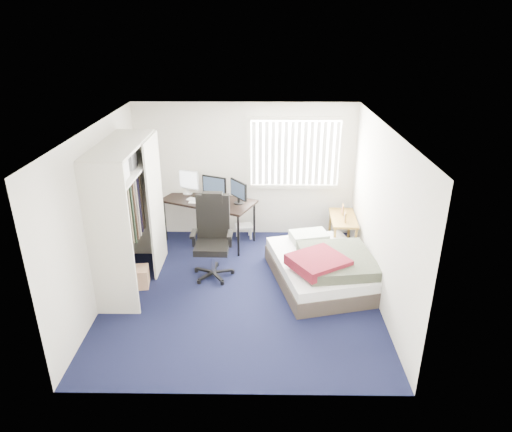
{
  "coord_description": "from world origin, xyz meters",
  "views": [
    {
      "loc": [
        0.3,
        -5.95,
        3.81
      ],
      "look_at": [
        0.22,
        0.4,
        1.07
      ],
      "focal_mm": 32.0,
      "sensor_mm": 36.0,
      "label": 1
    }
  ],
  "objects_px": {
    "desk": "(209,199)",
    "nightstand": "(343,221)",
    "office_chair": "(213,245)",
    "bed": "(323,267)"
  },
  "relations": [
    {
      "from": "bed",
      "to": "office_chair",
      "type": "bearing_deg",
      "value": 172.12
    },
    {
      "from": "desk",
      "to": "nightstand",
      "type": "distance_m",
      "value": 2.43
    },
    {
      "from": "office_chair",
      "to": "nightstand",
      "type": "distance_m",
      "value": 2.41
    },
    {
      "from": "nightstand",
      "to": "bed",
      "type": "xyz_separation_m",
      "value": [
        -0.48,
        -1.18,
        -0.27
      ]
    },
    {
      "from": "office_chair",
      "to": "bed",
      "type": "distance_m",
      "value": 1.78
    },
    {
      "from": "desk",
      "to": "nightstand",
      "type": "bearing_deg",
      "value": -6.74
    },
    {
      "from": "office_chair",
      "to": "nightstand",
      "type": "height_order",
      "value": "office_chair"
    },
    {
      "from": "office_chair",
      "to": "nightstand",
      "type": "relative_size",
      "value": 1.5
    },
    {
      "from": "desk",
      "to": "bed",
      "type": "height_order",
      "value": "desk"
    },
    {
      "from": "office_chair",
      "to": "bed",
      "type": "bearing_deg",
      "value": -7.88
    }
  ]
}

